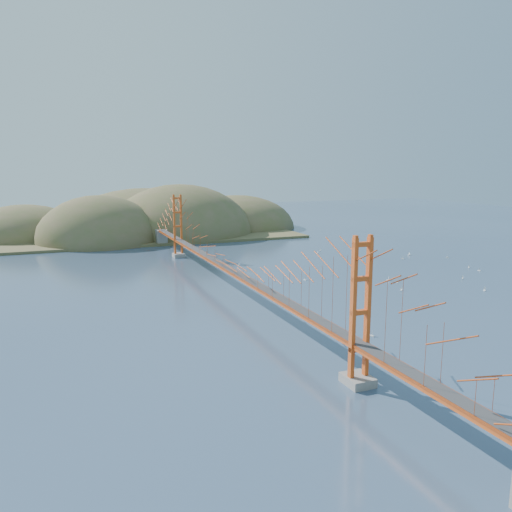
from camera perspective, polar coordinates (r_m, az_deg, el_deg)
name	(u,v)px	position (r m, az deg, el deg)	size (l,w,h in m)	color
ground	(231,294)	(66.33, -2.87, -4.39)	(320.00, 320.00, 0.00)	#334866
bridge	(230,242)	(65.10, -2.98, 1.63)	(2.20, 94.40, 12.00)	gray
far_headlands	(153,232)	(132.34, -11.71, 2.69)	(84.00, 58.00, 25.00)	brown
sailboat_17	(409,255)	(99.71, 17.11, 0.16)	(0.58, 0.48, 0.68)	white
sailboat_15	(343,240)	(115.36, 9.93, 1.76)	(0.58, 0.58, 0.64)	white
sailboat_13	(463,278)	(81.41, 22.54, -2.33)	(0.63, 0.63, 0.66)	white
sailboat_10	(372,335)	(51.53, 13.09, -8.78)	(0.59, 0.59, 0.64)	white
sailboat_8	(320,250)	(101.15, 7.35, 0.66)	(0.61, 0.61, 0.64)	white
sailboat_5	(479,270)	(88.79, 24.16, -1.47)	(0.49, 0.54, 0.60)	white
sailboat_9	(469,267)	(90.83, 23.16, -1.15)	(0.59, 0.59, 0.62)	white
sailboat_4	(397,282)	(75.65, 15.83, -2.85)	(0.46, 0.50, 0.56)	white
sailboat_3	(239,265)	(85.33, -1.96, -1.02)	(0.50, 0.49, 0.56)	white
sailboat_12	(200,248)	(104.09, -6.40, 0.95)	(0.54, 0.50, 0.61)	white
sailboat_7	(318,253)	(97.72, 7.05, 0.34)	(0.63, 0.58, 0.70)	white
sailboat_0	(305,279)	(74.74, 5.63, -2.66)	(0.53, 0.57, 0.64)	white
sailboat_14	(401,290)	(70.96, 16.28, -3.70)	(0.67, 0.67, 0.71)	white
sailboat_11	(448,257)	(99.37, 21.05, -0.10)	(0.60, 0.60, 0.64)	white
sailboat_2	(389,279)	(76.74, 14.92, -2.61)	(0.68, 0.68, 0.74)	white
sailboat_extra_0	(485,290)	(74.86, 24.67, -3.52)	(0.63, 0.63, 0.67)	white
sailboat_extra_1	(403,258)	(95.50, 16.44, -0.23)	(0.62, 0.62, 0.67)	white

